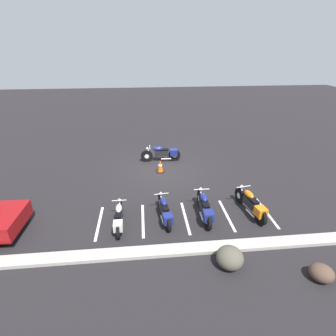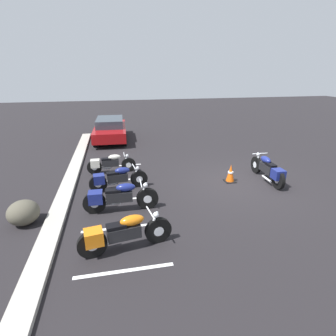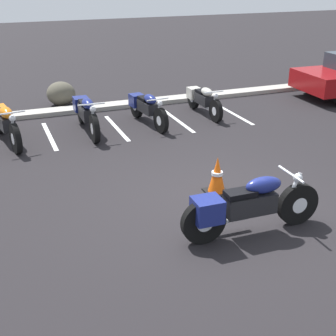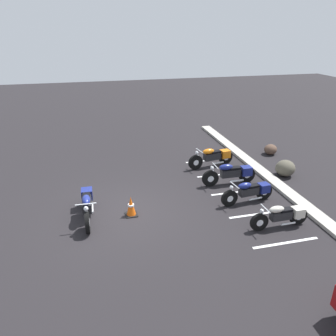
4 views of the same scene
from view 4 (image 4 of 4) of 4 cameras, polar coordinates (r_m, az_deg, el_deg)
ground at (r=11.25m, az=-8.02°, el=-7.88°), size 60.00×60.00×0.00m
motorcycle_navy_featured at (r=11.07m, az=-13.91°, el=-6.10°), size 2.27×0.64×0.89m
parked_bike_0 at (r=14.77m, az=7.89°, el=1.97°), size 0.73×2.20×0.87m
parked_bike_1 at (r=13.21m, az=11.04°, el=-0.90°), size 0.62×2.22×0.87m
parked_bike_2 at (r=12.00m, az=14.09°, el=-3.97°), size 0.61×2.05×0.81m
parked_bike_3 at (r=10.86m, az=19.29°, el=-7.81°), size 0.55×1.96×0.77m
concrete_curb at (r=13.22m, az=19.97°, el=-3.86°), size 18.00×0.50×0.12m
landscape_rock_0 at (r=14.59m, az=19.74°, el=-0.03°), size 1.12×1.13×0.68m
landscape_rock_1 at (r=16.91m, az=17.43°, el=3.11°), size 0.90×0.90×0.50m
traffic_cone at (r=10.98m, az=-6.46°, el=-6.68°), size 0.40×0.40×0.68m
stall_line_0 at (r=15.54m, az=6.83°, el=1.31°), size 0.10×2.10×0.00m
stall_line_1 at (r=14.14m, az=9.14°, el=-1.14°), size 0.10×2.10×0.00m
stall_line_2 at (r=12.80m, az=11.96°, el=-4.10°), size 0.10×2.10×0.00m
stall_line_3 at (r=11.53m, az=15.44°, el=-7.73°), size 0.10×2.10×0.00m
stall_line_4 at (r=10.38m, az=19.83°, el=-12.16°), size 0.10×2.10×0.00m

